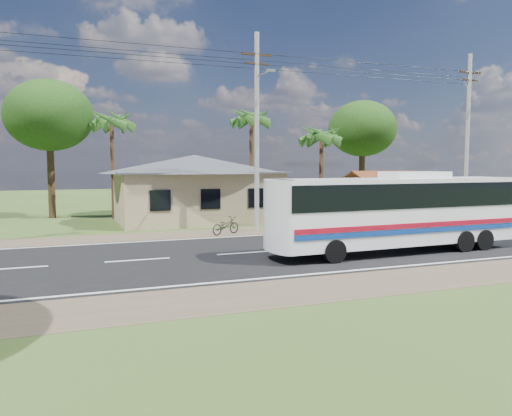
{
  "coord_description": "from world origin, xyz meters",
  "views": [
    {
      "loc": [
        -7.03,
        -19.7,
        3.76
      ],
      "look_at": [
        0.86,
        1.0,
        1.82
      ],
      "focal_mm": 35.0,
      "sensor_mm": 36.0,
      "label": 1
    }
  ],
  "objects_px": {
    "coach_bus": "(397,206)",
    "person": "(451,207)",
    "motorcycle": "(226,226)",
    "waiting_shed": "(385,180)"
  },
  "relations": [
    {
      "from": "motorcycle",
      "to": "coach_bus",
      "type": "bearing_deg",
      "value": -170.44
    },
    {
      "from": "motorcycle",
      "to": "person",
      "type": "xyz_separation_m",
      "value": [
        16.3,
        1.21,
        0.43
      ]
    },
    {
      "from": "coach_bus",
      "to": "motorcycle",
      "type": "height_order",
      "value": "coach_bus"
    },
    {
      "from": "waiting_shed",
      "to": "person",
      "type": "bearing_deg",
      "value": -19.81
    },
    {
      "from": "waiting_shed",
      "to": "motorcycle",
      "type": "height_order",
      "value": "waiting_shed"
    },
    {
      "from": "coach_bus",
      "to": "person",
      "type": "relative_size",
      "value": 6.18
    },
    {
      "from": "waiting_shed",
      "to": "coach_bus",
      "type": "distance_m",
      "value": 12.65
    },
    {
      "from": "coach_bus",
      "to": "person",
      "type": "height_order",
      "value": "coach_bus"
    },
    {
      "from": "coach_bus",
      "to": "person",
      "type": "bearing_deg",
      "value": 37.55
    },
    {
      "from": "waiting_shed",
      "to": "coach_bus",
      "type": "xyz_separation_m",
      "value": [
        -6.9,
        -10.57,
        -0.75
      ]
    }
  ]
}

